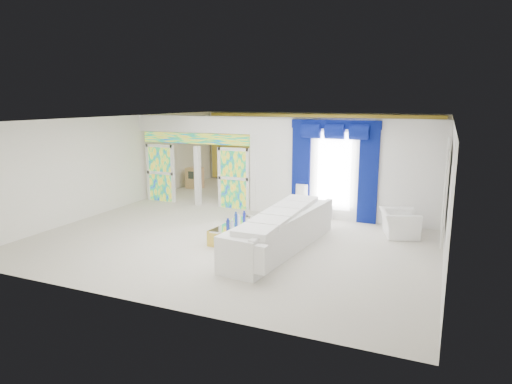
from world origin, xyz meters
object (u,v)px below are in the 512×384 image
at_px(coffee_table, 236,232).
at_px(armchair, 399,223).
at_px(white_sofa, 282,233).
at_px(console_table, 311,211).
at_px(grand_piano, 256,181).

distance_m(coffee_table, armchair, 4.27).
height_order(white_sofa, armchair, white_sofa).
relative_size(white_sofa, console_table, 3.28).
bearing_deg(grand_piano, console_table, -48.76).
height_order(coffee_table, console_table, console_table).
height_order(white_sofa, console_table, white_sofa).
bearing_deg(white_sofa, armchair, 48.36).
bearing_deg(armchair, coffee_table, 100.01).
bearing_deg(white_sofa, console_table, 99.82).
relative_size(coffee_table, armchair, 1.67).
relative_size(console_table, grand_piano, 0.67).
bearing_deg(grand_piano, coffee_table, -78.57).
xyz_separation_m(armchair, grand_piano, (-5.60, 3.55, 0.15)).
xyz_separation_m(console_table, armchair, (2.64, -0.87, 0.12)).
distance_m(console_table, armchair, 2.78).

